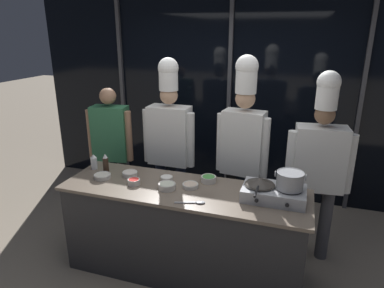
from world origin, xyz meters
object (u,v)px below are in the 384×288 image
object	(u,v)px
chef_sous	(243,139)
chef_line	(319,160)
prep_bowl_bean_sprouts	(167,186)
prep_bowl_bell_pepper	(134,181)
portable_stove	(274,193)
frying_pan	(260,182)
chef_head	(170,135)
prep_bowl_chicken	(190,185)
prep_bowl_scallions	(209,179)
serving_spoon_slotted	(196,202)
stock_pot	(290,180)
squeeze_bottle_clear	(94,162)
squeeze_bottle_soy	(106,164)
prep_bowl_garlic	(102,176)
prep_bowl_rice	(167,178)
prep_bowl_onion	(130,173)
person_guest	(111,143)

from	to	relation	value
chef_sous	chef_line	distance (m)	0.76
prep_bowl_bean_sprouts	prep_bowl_bell_pepper	xyz separation A→B (m)	(-0.33, -0.01, -0.00)
portable_stove	prep_bowl_bell_pepper	distance (m)	1.28
frying_pan	chef_head	world-z (taller)	chef_head
prep_bowl_bean_sprouts	prep_bowl_chicken	world-z (taller)	prep_bowl_bean_sprouts
portable_stove	prep_bowl_scallions	distance (m)	0.64
serving_spoon_slotted	chef_head	distance (m)	1.17
stock_pot	prep_bowl_bean_sprouts	xyz separation A→B (m)	(-1.06, -0.10, -0.16)
squeeze_bottle_clear	squeeze_bottle_soy	bearing A→B (deg)	-12.91
prep_bowl_garlic	prep_bowl_rice	size ratio (longest dim) A/B	1.36
prep_bowl_garlic	prep_bowl_onion	bearing A→B (deg)	30.35
frying_pan	chef_sous	xyz separation A→B (m)	(-0.26, 0.63, 0.17)
person_guest	chef_sous	bearing A→B (deg)	171.21
squeeze_bottle_clear	prep_bowl_chicken	distance (m)	1.10
squeeze_bottle_soy	prep_bowl_bell_pepper	world-z (taller)	squeeze_bottle_soy
serving_spoon_slotted	squeeze_bottle_clear	bearing A→B (deg)	162.99
squeeze_bottle_clear	prep_bowl_bell_pepper	bearing A→B (deg)	-20.45
squeeze_bottle_clear	serving_spoon_slotted	size ratio (longest dim) A/B	0.63
squeeze_bottle_soy	chef_line	size ratio (longest dim) A/B	0.10
stock_pot	chef_sous	bearing A→B (deg)	129.18
squeeze_bottle_clear	prep_bowl_scallions	world-z (taller)	squeeze_bottle_clear
squeeze_bottle_clear	prep_bowl_bean_sprouts	distance (m)	0.92
person_guest	chef_head	world-z (taller)	chef_head
frying_pan	chef_line	world-z (taller)	chef_line
stock_pot	prep_bowl_scallions	size ratio (longest dim) A/B	1.74
serving_spoon_slotted	chef_head	xyz separation A→B (m)	(-0.62, 0.96, 0.25)
frying_pan	person_guest	bearing A→B (deg)	160.81
portable_stove	prep_bowl_scallions	world-z (taller)	portable_stove
person_guest	chef_line	xyz separation A→B (m)	(2.31, -0.05, 0.08)
chef_head	chef_sous	size ratio (longest dim) A/B	0.98
portable_stove	stock_pot	size ratio (longest dim) A/B	2.10
frying_pan	serving_spoon_slotted	world-z (taller)	frying_pan
squeeze_bottle_soy	serving_spoon_slotted	bearing A→B (deg)	-17.62
prep_bowl_scallions	prep_bowl_rice	bearing A→B (deg)	-167.76
squeeze_bottle_clear	frying_pan	bearing A→B (deg)	-3.46
prep_bowl_onion	serving_spoon_slotted	distance (m)	0.86
squeeze_bottle_soy	prep_bowl_bell_pepper	bearing A→B (deg)	-23.32
prep_bowl_onion	prep_bowl_bell_pepper	bearing A→B (deg)	-52.07
prep_bowl_garlic	person_guest	distance (m)	0.78
stock_pot	prep_bowl_bean_sprouts	world-z (taller)	stock_pot
chef_head	prep_bowl_scallions	bearing A→B (deg)	139.80
stock_pot	prep_bowl_garlic	world-z (taller)	stock_pot
prep_bowl_bean_sprouts	person_guest	bearing A→B (deg)	143.94
prep_bowl_bell_pepper	prep_bowl_bean_sprouts	bearing A→B (deg)	1.84
portable_stove	squeeze_bottle_soy	size ratio (longest dim) A/B	2.67
chef_line	person_guest	bearing A→B (deg)	-7.22
serving_spoon_slotted	portable_stove	bearing A→B (deg)	24.58
squeeze_bottle_clear	prep_bowl_rice	xyz separation A→B (m)	(0.82, -0.02, -0.05)
prep_bowl_garlic	prep_bowl_scallions	bearing A→B (deg)	13.43
prep_bowl_bean_sprouts	chef_line	bearing A→B (deg)	27.65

